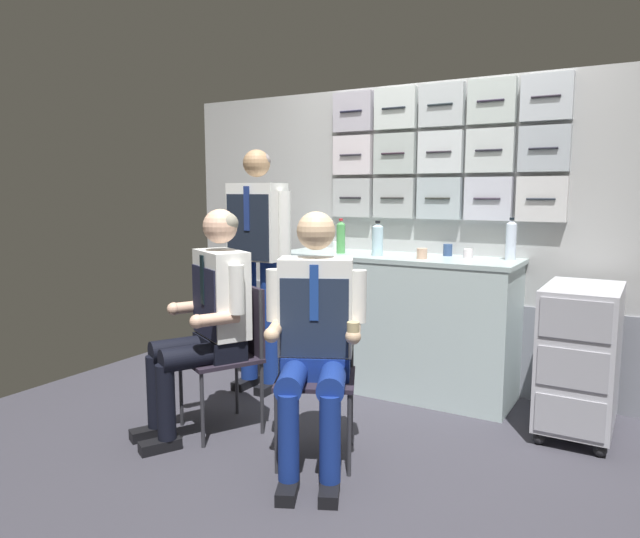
{
  "coord_description": "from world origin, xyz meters",
  "views": [
    {
      "loc": [
        1.4,
        -2.64,
        1.4
      ],
      "look_at": [
        -0.2,
        0.1,
        0.97
      ],
      "focal_mm": 32.73,
      "sensor_mm": 36.0,
      "label": 1
    }
  ],
  "objects": [
    {
      "name": "coffee_cup_spare",
      "position": [
        -0.72,
        1.24,
        0.99
      ],
      "size": [
        0.06,
        0.06,
        0.06
      ],
      "color": "white",
      "rests_on": "galley_counter"
    },
    {
      "name": "water_bottle_tall",
      "position": [
        0.57,
        1.22,
        1.08
      ],
      "size": [
        0.07,
        0.07,
        0.28
      ],
      "color": "silver",
      "rests_on": "galley_counter"
    },
    {
      "name": "water_bottle_clear",
      "position": [
        -0.28,
        1.02,
        1.07
      ],
      "size": [
        0.08,
        0.08,
        0.24
      ],
      "color": "silver",
      "rests_on": "galley_counter"
    },
    {
      "name": "espresso_cup_small",
      "position": [
        0.05,
        1.0,
        0.99
      ],
      "size": [
        0.07,
        0.07,
        0.07
      ],
      "color": "tan",
      "rests_on": "galley_counter"
    },
    {
      "name": "crew_member_standing",
      "position": [
        -1.0,
        0.61,
        1.0
      ],
      "size": [
        0.53,
        0.26,
        1.68
      ],
      "color": "black",
      "rests_on": "ground"
    },
    {
      "name": "galley_bulkhead",
      "position": [
        0.01,
        1.37,
        1.11
      ],
      "size": [
        4.2,
        0.14,
        2.15
      ],
      "color": "#ABACAC",
      "rests_on": "ground"
    },
    {
      "name": "crew_member_center",
      "position": [
        -0.06,
        -0.19,
        0.72
      ],
      "size": [
        0.59,
        0.71,
        1.3
      ],
      "color": "black",
      "rests_on": "ground"
    },
    {
      "name": "service_trolley",
      "position": [
        1.05,
        0.91,
        0.47
      ],
      "size": [
        0.4,
        0.65,
        0.87
      ],
      "color": "black",
      "rests_on": "ground"
    },
    {
      "name": "folding_chair_center",
      "position": [
        -0.13,
        -0.05,
        0.52
      ],
      "size": [
        0.53,
        0.53,
        0.85
      ],
      "color": "#2D2D33",
      "rests_on": "ground"
    },
    {
      "name": "paper_cup_tan",
      "position": [
        0.14,
        1.26,
        1.0
      ],
      "size": [
        0.06,
        0.06,
        0.08
      ],
      "color": "navy",
      "rests_on": "galley_counter"
    },
    {
      "name": "galley_counter",
      "position": [
        -0.18,
        1.09,
        0.48
      ],
      "size": [
        1.68,
        0.53,
        0.95
      ],
      "color": "#B0C3C2",
      "rests_on": "ground"
    },
    {
      "name": "paper_cup_blue",
      "position": [
        0.3,
        1.21,
        0.99
      ],
      "size": [
        0.06,
        0.06,
        0.06
      ],
      "color": "silver",
      "rests_on": "galley_counter"
    },
    {
      "name": "ground",
      "position": [
        0.0,
        0.0,
        -0.02
      ],
      "size": [
        4.8,
        4.8,
        0.04
      ],
      "primitive_type": "cube",
      "color": "#36343D"
    },
    {
      "name": "folding_chair_left",
      "position": [
        -0.72,
        -0.01,
        0.52
      ],
      "size": [
        0.54,
        0.54,
        0.85
      ],
      "color": "#2D2D33",
      "rests_on": "ground"
    },
    {
      "name": "sparkling_bottle_green",
      "position": [
        -0.57,
        1.03,
        1.07
      ],
      "size": [
        0.06,
        0.06,
        0.25
      ],
      "color": "#4C9B51",
      "rests_on": "galley_counter"
    },
    {
      "name": "crew_member_left",
      "position": [
        -0.79,
        -0.15,
        0.72
      ],
      "size": [
        0.6,
        0.71,
        1.3
      ],
      "color": "black",
      "rests_on": "ground"
    }
  ]
}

